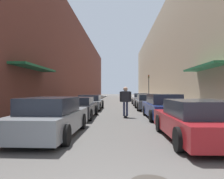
# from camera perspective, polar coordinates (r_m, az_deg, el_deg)

# --- Properties ---
(ground) EXTENTS (130.43, 130.43, 0.00)m
(ground) POSITION_cam_1_polar(r_m,az_deg,el_deg) (25.79, 1.93, -3.74)
(ground) COLOR #4C4947
(curb_strip_left) EXTENTS (1.80, 59.29, 0.12)m
(curb_strip_left) POSITION_cam_1_polar(r_m,az_deg,el_deg) (32.02, -5.83, -2.94)
(curb_strip_left) COLOR #A3A099
(curb_strip_left) RESTS_ON ground
(curb_strip_right) EXTENTS (1.80, 59.29, 0.12)m
(curb_strip_right) POSITION_cam_1_polar(r_m,az_deg,el_deg) (32.00, 9.76, -2.94)
(curb_strip_right) COLOR #A3A099
(curb_strip_right) RESTS_ON ground
(building_row_left) EXTENTS (4.90, 59.29, 10.64)m
(building_row_left) POSITION_cam_1_polar(r_m,az_deg,el_deg) (32.71, -10.89, 6.35)
(building_row_left) COLOR brown
(building_row_left) RESTS_ON ground
(building_row_right) EXTENTS (4.90, 59.29, 11.81)m
(building_row_right) POSITION_cam_1_polar(r_m,az_deg,el_deg) (32.75, 14.83, 7.38)
(building_row_right) COLOR tan
(building_row_right) RESTS_ON ground
(parked_car_left_0) EXTENTS (1.87, 4.54, 1.35)m
(parked_car_left_0) POSITION_cam_1_polar(r_m,az_deg,el_deg) (7.95, -15.52, -7.07)
(parked_car_left_0) COLOR gray
(parked_car_left_0) RESTS_ON ground
(parked_car_left_1) EXTENTS (1.92, 4.38, 1.20)m
(parked_car_left_1) POSITION_cam_1_polar(r_m,az_deg,el_deg) (12.90, -8.74, -4.68)
(parked_car_left_1) COLOR #232326
(parked_car_left_1) RESTS_ON ground
(parked_car_left_2) EXTENTS (1.93, 4.64, 1.22)m
(parked_car_left_2) POSITION_cam_1_polar(r_m,az_deg,el_deg) (18.11, -5.65, -3.35)
(parked_car_left_2) COLOR gray
(parked_car_left_2) RESTS_ON ground
(parked_car_right_0) EXTENTS (2.00, 4.56, 1.29)m
(parked_car_right_0) POSITION_cam_1_polar(r_m,az_deg,el_deg) (7.50, 21.11, -7.66)
(parked_car_right_0) COLOR maroon
(parked_car_right_0) RESTS_ON ground
(parked_car_right_1) EXTENTS (1.88, 4.73, 1.39)m
(parked_car_right_1) POSITION_cam_1_polar(r_m,az_deg,el_deg) (12.66, 13.12, -4.44)
(parked_car_right_1) COLOR navy
(parked_car_right_1) RESTS_ON ground
(parked_car_right_2) EXTENTS (1.90, 4.27, 1.25)m
(parked_car_right_2) POSITION_cam_1_polar(r_m,az_deg,el_deg) (18.33, 9.21, -3.28)
(parked_car_right_2) COLOR #515459
(parked_car_right_2) RESTS_ON ground
(parked_car_right_3) EXTENTS (1.93, 4.50, 1.27)m
(parked_car_right_3) POSITION_cam_1_polar(r_m,az_deg,el_deg) (23.97, 7.62, -2.52)
(parked_car_right_3) COLOR #B7B7BC
(parked_car_right_3) RESTS_ON ground
(skateboarder) EXTENTS (0.69, 0.78, 1.80)m
(skateboarder) POSITION_cam_1_polar(r_m,az_deg,el_deg) (12.97, 3.54, -2.34)
(skateboarder) COLOR black
(skateboarder) RESTS_ON ground
(traffic_light) EXTENTS (0.16, 0.22, 3.50)m
(traffic_light) POSITION_cam_1_polar(r_m,az_deg,el_deg) (29.15, 9.58, 1.16)
(traffic_light) COLOR #2D2D2D
(traffic_light) RESTS_ON curb_strip_right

